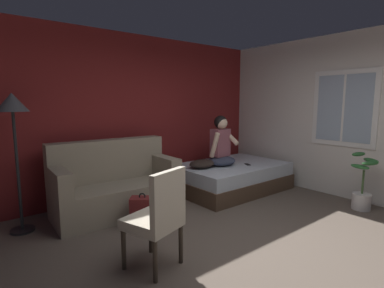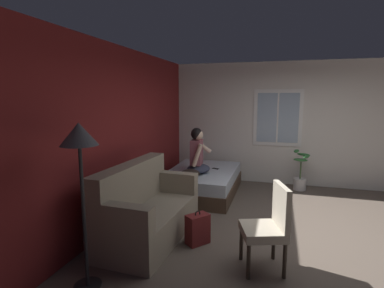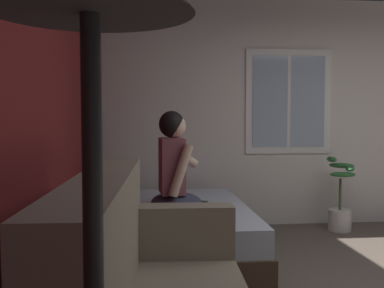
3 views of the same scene
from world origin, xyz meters
name	(u,v)px [view 2 (image 2 of 3)]	position (x,y,z in m)	size (l,w,h in m)	color
ground_plane	(301,235)	(0.00, 0.00, 0.00)	(40.00, 40.00, 0.00)	brown
wall_back_accent	(122,134)	(0.00, 2.77, 1.35)	(10.20, 0.16, 2.70)	maroon
wall_side_with_window	(296,124)	(2.68, 0.01, 1.35)	(0.19, 6.79, 2.70)	silver
bed	(202,182)	(1.45, 1.82, 0.24)	(1.99, 1.34, 0.48)	#4C3828
couch	(146,211)	(-0.68, 2.07, 0.39)	(1.74, 0.90, 1.04)	gray
side_chair	(269,224)	(-0.98, 0.43, 0.53)	(0.58, 0.58, 0.98)	#382D23
person_seated	(198,155)	(1.23, 1.85, 0.84)	(0.55, 0.48, 0.88)	#383D51
backpack	(197,229)	(-0.63, 1.35, 0.19)	(0.35, 0.35, 0.46)	maroon
throw_pillow	(190,174)	(0.83, 1.89, 0.55)	(0.48, 0.36, 0.14)	#2D231E
cell_phone	(216,169)	(1.63, 1.58, 0.48)	(0.07, 0.14, 0.01)	black
floor_lamp	(80,151)	(-1.85, 2.19, 1.43)	(0.36, 0.36, 1.70)	black
potted_plant	(300,176)	(2.24, -0.11, 0.30)	(0.39, 0.37, 0.85)	silver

